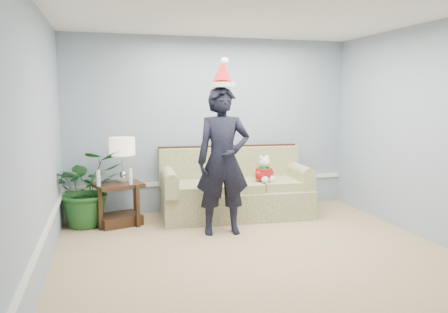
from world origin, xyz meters
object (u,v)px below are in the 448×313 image
table_lamp (122,148)px  teddy_bear (264,172)px  side_table (119,208)px  sofa (235,191)px  houseplant (87,188)px  man (223,161)px

table_lamp → teddy_bear: table_lamp is taller
side_table → table_lamp: size_ratio=1.18×
table_lamp → sofa: bearing=0.6°
houseplant → man: (1.74, -0.83, 0.42)m
side_table → houseplant: (-0.42, 0.08, 0.30)m
man → side_table: bearing=155.1°
man → sofa: bearing=68.2°
houseplant → sofa: bearing=-0.8°
sofa → table_lamp: size_ratio=3.57×
sofa → table_lamp: bearing=-175.9°
side_table → table_lamp: (0.07, 0.03, 0.85)m
table_lamp → side_table: bearing=-158.9°
sofa → teddy_bear: sofa is taller
table_lamp → man: size_ratio=0.33×
side_table → man: bearing=-29.9°
sofa → side_table: sofa is taller
sofa → houseplant: (-2.15, 0.03, 0.17)m
man → teddy_bear: 1.01m
side_table → table_lamp: 0.85m
side_table → man: 1.68m
side_table → houseplant: 0.53m
sofa → teddy_bear: bearing=-28.5°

